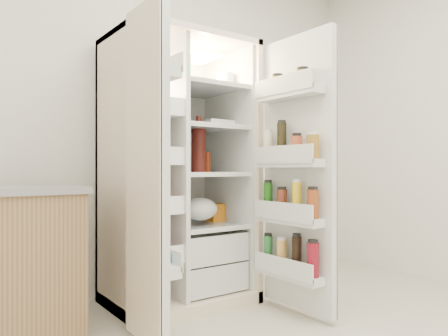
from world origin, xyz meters
TOP-DOWN VIEW (x-y plane):
  - wall_back at (0.00, 2.00)m, footprint 4.00×0.02m
  - refrigerator at (0.01, 1.65)m, footprint 0.92×0.70m
  - freezer_door at (-0.51, 1.05)m, footprint 0.15×0.40m
  - fridge_door at (0.47, 0.96)m, footprint 0.17×0.58m

SIDE VIEW (x-z plane):
  - refrigerator at x=0.01m, z-range -0.15..1.65m
  - fridge_door at x=0.47m, z-range 0.01..1.73m
  - freezer_door at x=-0.51m, z-range 0.03..1.75m
  - wall_back at x=0.00m, z-range 0.00..2.70m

